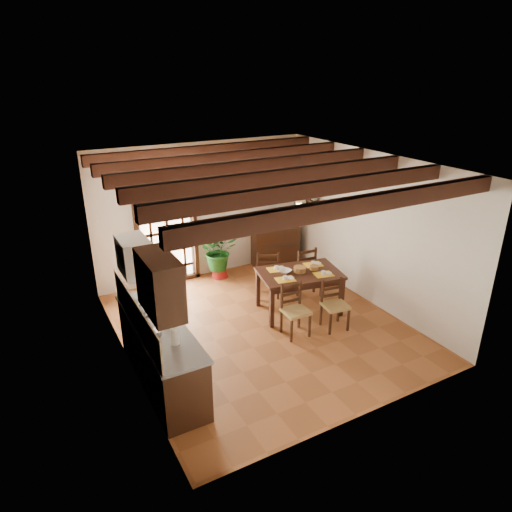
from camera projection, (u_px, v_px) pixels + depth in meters
ground_plane at (262, 327)px, 7.84m from camera, size 5.00×5.00×0.00m
room_shell at (263, 227)px, 7.14m from camera, size 4.52×5.02×2.81m
ceiling_beams at (263, 171)px, 6.81m from camera, size 4.50×4.34×0.20m
french_door at (167, 228)px, 9.01m from camera, size 1.26×0.11×2.32m
kitchen_counter at (161, 353)px, 6.30m from camera, size 0.64×2.25×1.38m
upper_cabinet at (160, 285)px, 5.15m from camera, size 0.35×0.80×0.70m
range_hood at (134, 256)px, 6.22m from camera, size 0.38×0.60×0.54m
counter_items at (156, 319)px, 6.19m from camera, size 0.50×1.43×0.25m
dining_table at (299, 277)px, 8.11m from camera, size 1.58×1.18×0.77m
chair_near_left at (295, 319)px, 7.52m from camera, size 0.42×0.40×0.88m
chair_near_right at (334, 313)px, 7.71m from camera, size 0.45×0.43×0.87m
chair_far_left at (267, 281)px, 8.79m from camera, size 0.58×0.57×0.97m
chair_far_right at (302, 277)px, 8.99m from camera, size 0.46×0.44×0.95m
table_setting at (300, 269)px, 8.05m from camera, size 1.04×0.69×0.10m
table_bowl at (285, 271)px, 8.03m from camera, size 0.28×0.28×0.05m
sideboard at (275, 246)px, 10.18m from camera, size 1.09×0.64×0.87m
crt_tv at (276, 219)px, 9.93m from camera, size 0.45×0.42×0.33m
fuse_box at (267, 186)px, 9.84m from camera, size 0.25×0.03×0.32m
plant_pot at (219, 272)px, 9.66m from camera, size 0.36×0.36×0.22m
potted_plant at (219, 252)px, 9.48m from camera, size 2.22×1.99×2.18m
wall_shelf at (314, 203)px, 9.50m from camera, size 0.20×0.42×0.20m
shelf_vase at (314, 196)px, 9.45m from camera, size 0.15×0.15×0.15m
shelf_flowers at (315, 186)px, 9.37m from camera, size 0.14×0.14×0.36m
framed_picture at (319, 177)px, 9.34m from camera, size 0.03×0.32×0.32m
pendant_lamp at (299, 199)px, 7.65m from camera, size 0.36×0.36×0.84m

